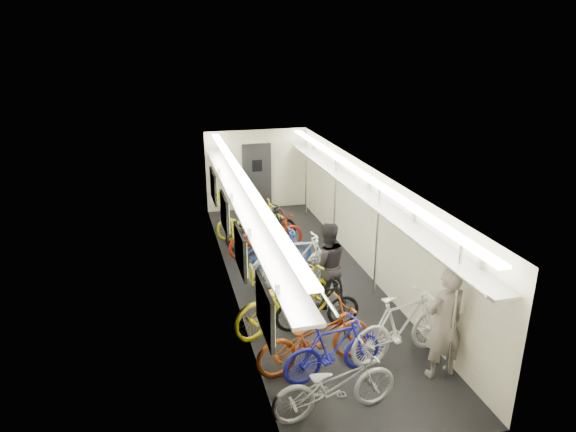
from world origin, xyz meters
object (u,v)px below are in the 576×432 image
bicycle_0 (335,384)px  passenger_mid (327,265)px  bicycle_1 (333,349)px  backpack (487,309)px  passenger_near (445,323)px

bicycle_0 → passenger_mid: 3.08m
bicycle_1 → backpack: (2.08, -0.68, 0.78)m
bicycle_1 → passenger_near: size_ratio=0.91×
bicycle_0 → passenger_mid: (0.84, 2.93, 0.38)m
bicycle_1 → passenger_mid: (0.60, 2.16, 0.36)m
passenger_near → bicycle_0: bearing=6.4°
bicycle_0 → bicycle_1: bearing=-21.8°
passenger_near → backpack: bearing=137.5°
bicycle_0 → bicycle_1: 0.81m
bicycle_0 → passenger_near: bearing=-81.6°
bicycle_0 → passenger_near: passenger_near is taller
bicycle_0 → passenger_near: 1.97m
bicycle_1 → passenger_near: bearing=-110.4°
bicycle_1 → passenger_near: (1.63, -0.35, 0.42)m
bicycle_1 → backpack: bearing=-116.4°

